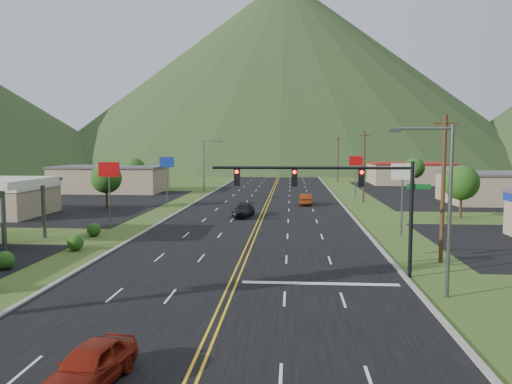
# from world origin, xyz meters

# --- Properties ---
(ground) EXTENTS (500.00, 500.00, 0.00)m
(ground) POSITION_xyz_m (0.00, 0.00, 0.00)
(ground) COLOR #394C1B
(ground) RESTS_ON ground
(road) EXTENTS (20.00, 460.00, 0.04)m
(road) POSITION_xyz_m (0.00, 0.00, 0.00)
(road) COLOR black
(road) RESTS_ON ground
(traffic_signal) EXTENTS (13.10, 0.43, 7.00)m
(traffic_signal) POSITION_xyz_m (6.48, 14.00, 5.33)
(traffic_signal) COLOR black
(traffic_signal) RESTS_ON ground
(streetlight_east) EXTENTS (3.28, 0.25, 9.00)m
(streetlight_east) POSITION_xyz_m (11.18, 10.00, 5.18)
(streetlight_east) COLOR #59595E
(streetlight_east) RESTS_ON ground
(streetlight_west) EXTENTS (3.28, 0.25, 9.00)m
(streetlight_west) POSITION_xyz_m (-11.68, 70.00, 5.18)
(streetlight_west) COLOR #59595E
(streetlight_west) RESTS_ON ground
(building_west_far) EXTENTS (18.40, 11.40, 4.50)m
(building_west_far) POSITION_xyz_m (-28.00, 68.00, 2.26)
(building_west_far) COLOR tan
(building_west_far) RESTS_ON ground
(building_east_mid) EXTENTS (14.40, 11.40, 4.30)m
(building_east_mid) POSITION_xyz_m (32.00, 55.00, 2.16)
(building_east_mid) COLOR tan
(building_east_mid) RESTS_ON ground
(building_east_far) EXTENTS (16.40, 12.40, 4.50)m
(building_east_far) POSITION_xyz_m (28.00, 90.00, 2.26)
(building_east_far) COLOR tan
(building_east_far) RESTS_ON ground
(pole_sign_west_a) EXTENTS (2.00, 0.18, 6.40)m
(pole_sign_west_a) POSITION_xyz_m (-14.00, 30.00, 5.05)
(pole_sign_west_a) COLOR #59595E
(pole_sign_west_a) RESTS_ON ground
(pole_sign_west_b) EXTENTS (2.00, 0.18, 6.40)m
(pole_sign_west_b) POSITION_xyz_m (-14.00, 52.00, 5.05)
(pole_sign_west_b) COLOR #59595E
(pole_sign_west_b) RESTS_ON ground
(pole_sign_east_a) EXTENTS (2.00, 0.18, 6.40)m
(pole_sign_east_a) POSITION_xyz_m (13.00, 28.00, 5.05)
(pole_sign_east_a) COLOR #59595E
(pole_sign_east_a) RESTS_ON ground
(pole_sign_east_b) EXTENTS (2.00, 0.18, 6.40)m
(pole_sign_east_b) POSITION_xyz_m (13.00, 60.00, 5.05)
(pole_sign_east_b) COLOR #59595E
(pole_sign_east_b) RESTS_ON ground
(tree_west_a) EXTENTS (3.84, 3.84, 5.82)m
(tree_west_a) POSITION_xyz_m (-20.00, 45.00, 3.89)
(tree_west_a) COLOR #382314
(tree_west_a) RESTS_ON ground
(tree_west_b) EXTENTS (3.84, 3.84, 5.82)m
(tree_west_b) POSITION_xyz_m (-25.00, 72.00, 3.89)
(tree_west_b) COLOR #382314
(tree_west_b) RESTS_ON ground
(tree_east_a) EXTENTS (3.84, 3.84, 5.82)m
(tree_east_a) POSITION_xyz_m (22.00, 40.00, 3.89)
(tree_east_a) COLOR #382314
(tree_east_a) RESTS_ON ground
(tree_east_b) EXTENTS (3.84, 3.84, 5.82)m
(tree_east_b) POSITION_xyz_m (26.00, 78.00, 3.89)
(tree_east_b) COLOR #382314
(tree_east_b) RESTS_ON ground
(utility_pole_a) EXTENTS (1.60, 0.28, 10.00)m
(utility_pole_a) POSITION_xyz_m (13.50, 18.00, 5.13)
(utility_pole_a) COLOR #382314
(utility_pole_a) RESTS_ON ground
(utility_pole_b) EXTENTS (1.60, 0.28, 10.00)m
(utility_pole_b) POSITION_xyz_m (13.50, 55.00, 5.13)
(utility_pole_b) COLOR #382314
(utility_pole_b) RESTS_ON ground
(utility_pole_c) EXTENTS (1.60, 0.28, 10.00)m
(utility_pole_c) POSITION_xyz_m (13.50, 95.00, 5.13)
(utility_pole_c) COLOR #382314
(utility_pole_c) RESTS_ON ground
(utility_pole_d) EXTENTS (1.60, 0.28, 10.00)m
(utility_pole_d) POSITION_xyz_m (13.50, 135.00, 5.13)
(utility_pole_d) COLOR #382314
(utility_pole_d) RESTS_ON ground
(mountain_n) EXTENTS (220.00, 220.00, 85.00)m
(mountain_n) POSITION_xyz_m (0.00, 220.00, 42.50)
(mountain_n) COLOR #223B1A
(mountain_n) RESTS_ON ground
(car_red_near) EXTENTS (2.34, 4.41, 1.43)m
(car_red_near) POSITION_xyz_m (-3.22, -0.92, 0.71)
(car_red_near) COLOR maroon
(car_red_near) RESTS_ON ground
(car_dark_mid) EXTENTS (2.43, 4.99, 1.40)m
(car_dark_mid) POSITION_xyz_m (-2.03, 38.85, 0.70)
(car_dark_mid) COLOR black
(car_dark_mid) RESTS_ON ground
(car_red_far) EXTENTS (1.75, 4.58, 1.49)m
(car_red_far) POSITION_xyz_m (5.26, 50.85, 0.74)
(car_red_far) COLOR maroon
(car_red_far) RESTS_ON ground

